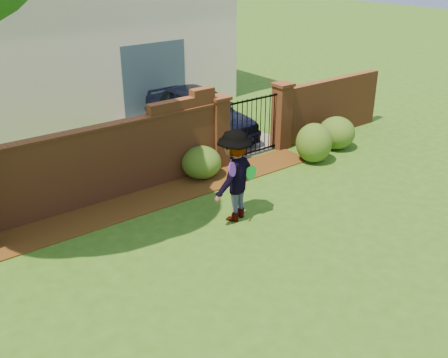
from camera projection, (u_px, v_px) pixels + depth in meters
ground at (246, 264)px, 9.61m from camera, size 80.00×80.00×0.01m
mulch_bed at (115, 211)px, 11.49m from camera, size 11.10×1.08×0.03m
brick_wall at (51, 175)px, 11.00m from camera, size 8.70×0.31×2.16m
brick_wall_return at (330, 107)px, 15.82m from camera, size 4.00×0.25×1.70m
pillar_left at (219, 131)px, 13.44m from camera, size 0.50×0.50×1.88m
pillar_right at (282, 116)px, 14.67m from camera, size 0.50×0.50×1.88m
iron_gate at (251, 127)px, 14.10m from camera, size 1.78×0.03×1.60m
driveway at (172, 121)px, 17.34m from camera, size 3.20×8.00×0.01m
house at (41, 15)px, 17.54m from camera, size 12.40×6.40×6.30m
car at (205, 114)px, 15.62m from camera, size 1.74×4.29×1.46m
shrub_left at (201, 162)px, 12.99m from camera, size 0.99×0.99×0.81m
shrub_middle at (314, 143)px, 13.91m from camera, size 0.96×0.96×1.06m
shrub_right at (337, 133)px, 14.85m from camera, size 1.03×1.03×0.92m
man at (236, 176)px, 10.78m from camera, size 1.45×1.13×1.97m
frisbee_purple at (232, 169)px, 10.27m from camera, size 0.30×0.22×0.29m
frisbee_green at (251, 172)px, 10.99m from camera, size 0.30×0.08×0.30m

